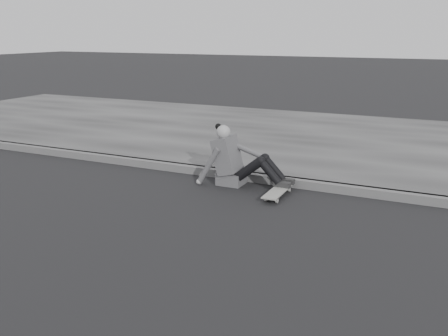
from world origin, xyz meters
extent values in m
plane|color=black|center=(0.00, 0.00, 0.00)|extent=(80.00, 80.00, 0.00)
cube|color=#555555|center=(0.00, 2.58, 0.06)|extent=(24.00, 0.16, 0.12)
cube|color=#3E3E3E|center=(0.00, 5.60, 0.06)|extent=(24.00, 6.00, 0.12)
cylinder|color=gray|center=(-1.57, 1.80, 0.03)|extent=(0.03, 0.05, 0.05)
cylinder|color=gray|center=(-1.42, 1.80, 0.03)|extent=(0.03, 0.05, 0.05)
cylinder|color=gray|center=(-1.57, 2.32, 0.03)|extent=(0.03, 0.05, 0.05)
cylinder|color=gray|center=(-1.42, 2.32, 0.03)|extent=(0.03, 0.05, 0.05)
cube|color=#323335|center=(-1.50, 1.80, 0.06)|extent=(0.16, 0.04, 0.03)
cube|color=#323335|center=(-1.50, 2.32, 0.06)|extent=(0.16, 0.04, 0.03)
cube|color=gray|center=(-1.50, 2.06, 0.08)|extent=(0.20, 0.78, 0.02)
cube|color=#4B4B4E|center=(-2.30, 2.31, 0.09)|extent=(0.36, 0.34, 0.18)
cube|color=#4B4B4E|center=(-2.37, 2.31, 0.43)|extent=(0.37, 0.40, 0.57)
cube|color=#4B4B4E|center=(-2.50, 2.31, 0.55)|extent=(0.14, 0.30, 0.20)
cylinder|color=#999999|center=(-2.42, 2.31, 0.67)|extent=(0.09, 0.09, 0.08)
sphere|color=#999999|center=(-2.43, 2.31, 0.76)|extent=(0.20, 0.20, 0.20)
sphere|color=black|center=(-2.52, 2.33, 0.83)|extent=(0.09, 0.09, 0.09)
cylinder|color=black|center=(-1.98, 2.22, 0.28)|extent=(0.43, 0.13, 0.39)
cylinder|color=black|center=(-1.98, 2.40, 0.28)|extent=(0.43, 0.13, 0.39)
cylinder|color=black|center=(-1.68, 2.22, 0.28)|extent=(0.35, 0.11, 0.36)
cylinder|color=black|center=(-1.68, 2.40, 0.28)|extent=(0.35, 0.11, 0.36)
sphere|color=black|center=(-1.82, 2.22, 0.42)|extent=(0.13, 0.13, 0.13)
sphere|color=black|center=(-1.82, 2.40, 0.42)|extent=(0.13, 0.13, 0.13)
cube|color=#262626|center=(-1.50, 2.22, 0.12)|extent=(0.24, 0.08, 0.07)
cube|color=#262626|center=(-1.50, 2.40, 0.12)|extent=(0.24, 0.08, 0.07)
cylinder|color=#4B4B4E|center=(-2.57, 2.10, 0.29)|extent=(0.38, 0.08, 0.58)
sphere|color=#999999|center=(-2.72, 2.09, 0.04)|extent=(0.08, 0.08, 0.08)
cylinder|color=#4B4B4E|center=(-2.13, 2.47, 0.49)|extent=(0.48, 0.08, 0.21)
camera|label=1|loc=(0.54, -4.04, 2.15)|focal=40.00mm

